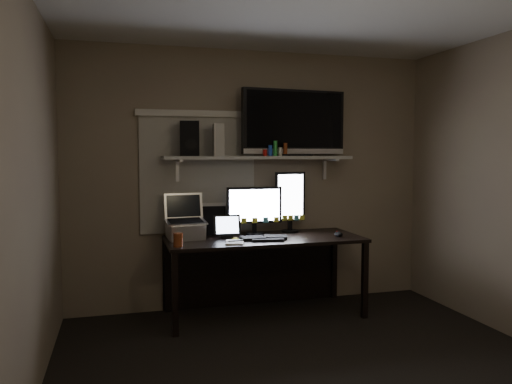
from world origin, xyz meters
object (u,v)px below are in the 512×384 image
object	(u,v)px
laptop	(185,217)
cup	(178,240)
speaker	(189,139)
desk	(260,254)
tablet	(227,226)
monitor_landscape	(254,210)
game_console	(218,140)
monitor_portrait	(290,202)
keyboard	(264,238)
mouse	(338,234)
tv	(294,123)

from	to	relation	value
laptop	cup	world-z (taller)	laptop
laptop	speaker	size ratio (longest dim) A/B	1.27
desk	tablet	xyz separation A→B (m)	(-0.34, -0.07, 0.28)
laptop	cup	size ratio (longest dim) A/B	3.49
monitor_landscape	game_console	xyz separation A→B (m)	(-0.34, 0.04, 0.66)
laptop	monitor_portrait	bearing A→B (deg)	1.85
speaker	desk	bearing A→B (deg)	-1.47
game_console	speaker	distance (m)	0.26
keyboard	game_console	size ratio (longest dim) A/B	1.47
monitor_portrait	mouse	world-z (taller)	monitor_portrait
speaker	keyboard	bearing A→B (deg)	-19.34
monitor_landscape	monitor_portrait	distance (m)	0.40
tablet	laptop	world-z (taller)	laptop
keyboard	tablet	xyz separation A→B (m)	(-0.32, 0.14, 0.09)
monitor_landscape	monitor_portrait	size ratio (longest dim) A/B	0.88
game_console	speaker	world-z (taller)	speaker
cup	speaker	size ratio (longest dim) A/B	0.36
monitor_portrait	keyboard	world-z (taller)	monitor_portrait
keyboard	cup	bearing A→B (deg)	-159.38
tv	mouse	bearing A→B (deg)	-53.55
monitor_landscape	game_console	distance (m)	0.75
tv	game_console	bearing A→B (deg)	174.99
keyboard	speaker	bearing A→B (deg)	162.97
cup	monitor_portrait	bearing A→B (deg)	22.85
desk	laptop	size ratio (longest dim) A/B	4.48
monitor_landscape	tablet	bearing A→B (deg)	-157.76
tv	speaker	xyz separation A→B (m)	(-1.01, 0.01, -0.16)
tablet	cup	distance (m)	0.57
tablet	speaker	distance (m)	0.88
monitor_landscape	tv	distance (m)	0.93
mouse	cup	world-z (taller)	cup
speaker	cup	bearing A→B (deg)	-102.79
cup	keyboard	bearing A→B (deg)	11.39
game_console	keyboard	bearing A→B (deg)	-30.92
desk	mouse	xyz separation A→B (m)	(0.68, -0.26, 0.20)
mouse	speaker	distance (m)	1.64
keyboard	monitor_landscape	bearing A→B (deg)	104.57
cup	game_console	size ratio (longest dim) A/B	0.39
desk	laptop	xyz separation A→B (m)	(-0.71, -0.02, 0.38)
monitor_portrait	keyboard	size ratio (longest dim) A/B	1.39
laptop	mouse	bearing A→B (deg)	-15.36
keyboard	tv	xyz separation A→B (m)	(0.39, 0.30, 1.06)
keyboard	cup	distance (m)	0.81
tv	cup	bearing A→B (deg)	-164.48
mouse	game_console	bearing A→B (deg)	172.26
laptop	game_console	xyz separation A→B (m)	(0.32, 0.10, 0.70)
tv	speaker	world-z (taller)	tv
keyboard	game_console	distance (m)	1.00
laptop	cup	distance (m)	0.39
mouse	tv	distance (m)	1.15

